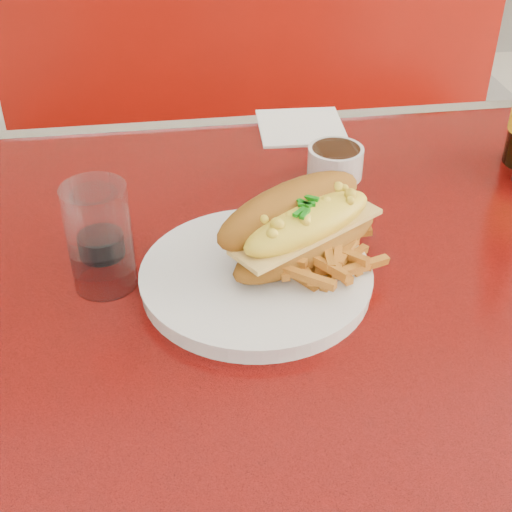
{
  "coord_description": "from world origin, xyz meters",
  "views": [
    {
      "loc": [
        -0.23,
        -0.66,
        1.27
      ],
      "look_at": [
        -0.14,
        -0.03,
        0.81
      ],
      "focal_mm": 50.0,
      "sensor_mm": 36.0,
      "label": 1
    }
  ],
  "objects": [
    {
      "name": "fries_pile",
      "position": [
        -0.08,
        -0.03,
        0.81
      ],
      "size": [
        0.15,
        0.14,
        0.04
      ],
      "primitive_type": null,
      "rotation": [
        0.0,
        0.0,
        0.26
      ],
      "color": "orange",
      "rests_on": "dinner_plate"
    },
    {
      "name": "paper_napkin",
      "position": [
        -0.01,
        0.36,
        0.77
      ],
      "size": [
        0.14,
        0.14,
        0.0
      ],
      "primitive_type": "cube",
      "rotation": [
        0.0,
        0.0,
        -0.05
      ],
      "color": "white",
      "rests_on": "diner_table"
    },
    {
      "name": "sauce_cup_left",
      "position": [
        -0.32,
        0.06,
        0.79
      ],
      "size": [
        0.06,
        0.06,
        0.03
      ],
      "rotation": [
        0.0,
        0.0,
        0.05
      ],
      "color": "black",
      "rests_on": "diner_table"
    },
    {
      "name": "mac_hoagie",
      "position": [
        -0.09,
        -0.0,
        0.83
      ],
      "size": [
        0.23,
        0.2,
        0.09
      ],
      "rotation": [
        0.0,
        0.0,
        0.55
      ],
      "color": "#955A18",
      "rests_on": "dinner_plate"
    },
    {
      "name": "gravy_ramekin",
      "position": [
        0.0,
        0.2,
        0.79
      ],
      "size": [
        0.1,
        0.1,
        0.04
      ],
      "rotation": [
        0.0,
        0.0,
        -0.37
      ],
      "color": "silver",
      "rests_on": "diner_table"
    },
    {
      "name": "water_tumbler",
      "position": [
        -0.31,
        -0.0,
        0.83
      ],
      "size": [
        0.08,
        0.08,
        0.12
      ],
      "primitive_type": "cylinder",
      "rotation": [
        0.0,
        0.0,
        0.16
      ],
      "color": "#AACBDB",
      "rests_on": "diner_table"
    },
    {
      "name": "booth_bench_far",
      "position": [
        0.0,
        0.81,
        0.29
      ],
      "size": [
        1.2,
        0.51,
        0.9
      ],
      "color": "maroon",
      "rests_on": "ground"
    },
    {
      "name": "fork",
      "position": [
        -0.1,
        -0.05,
        0.79
      ],
      "size": [
        0.02,
        0.15,
        0.0
      ],
      "rotation": [
        0.0,
        0.0,
        1.52
      ],
      "color": "silver",
      "rests_on": "dinner_plate"
    },
    {
      "name": "diner_table",
      "position": [
        0.0,
        0.0,
        0.61
      ],
      "size": [
        1.23,
        0.83,
        0.77
      ],
      "color": "#B8110B",
      "rests_on": "ground"
    },
    {
      "name": "dinner_plate",
      "position": [
        -0.14,
        -0.03,
        0.78
      ],
      "size": [
        0.29,
        0.29,
        0.02
      ],
      "rotation": [
        0.0,
        0.0,
        -0.1
      ],
      "color": "silver",
      "rests_on": "diner_table"
    }
  ]
}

